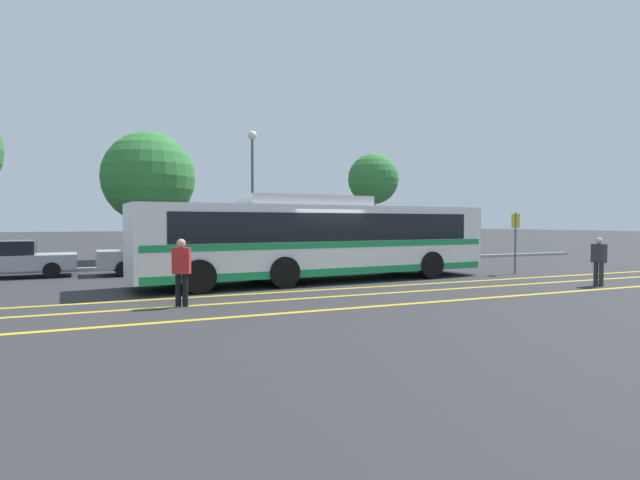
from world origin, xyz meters
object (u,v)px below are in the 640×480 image
parked_car_3 (398,249)px  tree_1 (373,179)px  parked_car_0 (10,259)px  parked_car_2 (283,252)px  pedestrian_0 (599,259)px  street_lamp (252,174)px  parked_car_1 (159,254)px  bus_stop_sign (515,235)px  tree_0 (149,178)px  transit_bus (320,238)px  pedestrian_1 (181,268)px

parked_car_3 → tree_1: 7.51m
parked_car_0 → parked_car_2: (10.63, -0.41, 0.05)m
parked_car_3 → tree_1: tree_1 is taller
parked_car_3 → pedestrian_0: bearing=5.1°
parked_car_3 → street_lamp: size_ratio=0.60×
parked_car_2 → parked_car_1: bearing=89.6°
parked_car_1 → bus_stop_sign: bus_stop_sign is taller
parked_car_3 → tree_0: bearing=-120.6°
street_lamp → parked_car_1: bearing=-147.7°
transit_bus → street_lamp: street_lamp is taller
parked_car_0 → parked_car_2: size_ratio=1.01×
transit_bus → tree_0: bearing=-162.6°
transit_bus → parked_car_2: 5.11m
bus_stop_sign → pedestrian_0: bearing=-9.8°
parked_car_2 → street_lamp: street_lamp is taller
parked_car_1 → tree_1: bearing=112.4°
transit_bus → parked_car_0: size_ratio=2.90×
parked_car_2 → bus_stop_sign: size_ratio=1.83×
parked_car_2 → transit_bus: bearing=175.0°
parked_car_2 → tree_1: (8.24, 6.51, 4.04)m
pedestrian_1 → street_lamp: 13.12m
parked_car_0 → tree_1: tree_1 is taller
pedestrian_1 → parked_car_0: bearing=-38.3°
parked_car_3 → bus_stop_sign: 6.67m
parked_car_0 → tree_1: 20.24m
parked_car_2 → parked_car_0: bearing=86.9°
parked_car_1 → tree_1: tree_1 is taller
transit_bus → parked_car_3: size_ratio=3.34×
parked_car_3 → pedestrian_1: bearing=-53.3°
parked_car_1 → street_lamp: street_lamp is taller
bus_stop_sign → tree_1: bearing=173.8°
pedestrian_0 → tree_0: bearing=24.3°
parked_car_0 → bus_stop_sign: size_ratio=1.85×
bus_stop_sign → tree_1: size_ratio=0.38×
pedestrian_0 → pedestrian_1: size_ratio=0.95×
pedestrian_0 → transit_bus: bearing=45.7°
parked_car_0 → street_lamp: street_lamp is taller
pedestrian_0 → tree_0: 21.46m
tree_1 → pedestrian_1: bearing=-132.4°
tree_1 → pedestrian_0: bearing=-92.9°
tree_0 → parked_car_0: bearing=-129.3°
parked_car_2 → parked_car_3: (6.32, 0.51, -0.05)m
pedestrian_0 → street_lamp: street_lamp is taller
parked_car_0 → parked_car_1: (5.30, -0.45, 0.07)m
tree_1 → parked_car_2: bearing=-141.7°
bus_stop_sign → tree_0: tree_0 is taller
pedestrian_0 → tree_0: size_ratio=0.23×
transit_bus → parked_car_0: transit_bus is taller
parked_car_2 → tree_0: tree_0 is taller
parked_car_1 → pedestrian_1: pedestrian_1 is taller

